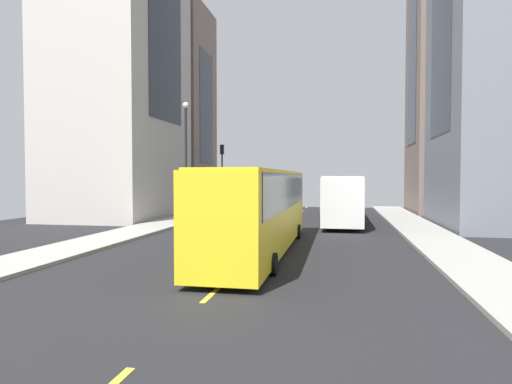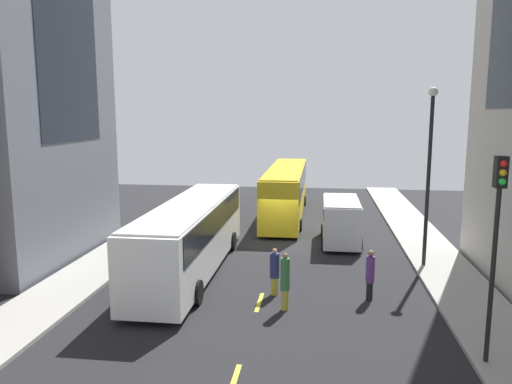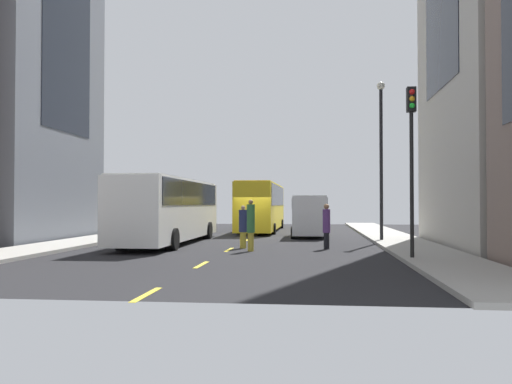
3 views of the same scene
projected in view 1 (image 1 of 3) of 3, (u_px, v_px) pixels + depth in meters
The scene contains 22 objects.
ground_plane at pixel (282, 230), 27.24m from camera, with size 43.67×43.67×0.00m, color black.
sidewalk_west at pixel (424, 232), 25.66m from camera, with size 2.88×44.00×0.15m, color #9E9B93.
sidewalk_east at pixel (154, 226), 28.81m from camera, with size 2.88×44.00×0.15m, color #9E9B93.
lane_stripe_0 at pixel (307, 207), 47.86m from camera, with size 0.16×2.00×0.01m, color yellow.
lane_stripe_1 at pixel (302, 212), 41.97m from camera, with size 0.16×2.00×0.01m, color yellow.
lane_stripe_2 at pixel (296, 217), 36.08m from camera, with size 0.16×2.00×0.01m, color yellow.
lane_stripe_3 at pixel (287, 225), 30.18m from camera, with size 0.16×2.00×0.01m, color yellow.
lane_stripe_4 at pixel (274, 237), 24.29m from camera, with size 0.16×2.00×0.01m, color yellow.
lane_stripe_5 at pixel (254, 256), 18.40m from camera, with size 0.16×2.00×0.01m, color yellow.
lane_stripe_6 at pixel (213, 293), 12.51m from camera, with size 0.16×2.00×0.01m, color yellow.
building_west_0 at pixel (470, 57), 39.69m from camera, with size 10.08×8.63×28.28m.
building_west_1 at pixel (494, 18), 28.40m from camera, with size 6.50×10.61×27.20m.
building_east_0 at pixel (173, 109), 45.94m from camera, with size 7.21×7.90×20.79m.
building_east_1 at pixel (118, 5), 35.33m from camera, with size 8.14×11.82×34.28m.
city_bus_white at pixel (342, 195), 31.94m from camera, with size 2.80×12.86×3.35m.
streetcar_yellow at pixel (261, 204), 19.39m from camera, with size 2.70×14.46×3.59m.
delivery_van_white at pixel (223, 206), 27.26m from camera, with size 2.25×5.01×2.58m.
pedestrian_crossing_mid at pixel (284, 202), 36.84m from camera, with size 0.36×0.36×2.27m.
pedestrian_waiting_curb at pixel (288, 205), 35.26m from camera, with size 0.40×0.40×2.01m.
pedestrian_crossing_near at pixel (241, 204), 36.04m from camera, with size 0.35×0.35×2.09m.
traffic_light_near_corner at pixel (222, 165), 41.35m from camera, with size 0.32×0.44×6.18m.
streetlamp_near at pixel (186, 150), 31.90m from camera, with size 0.44×0.44×8.57m.
Camera 1 is at (-3.53, 26.96, 3.31)m, focal length 30.90 mm.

